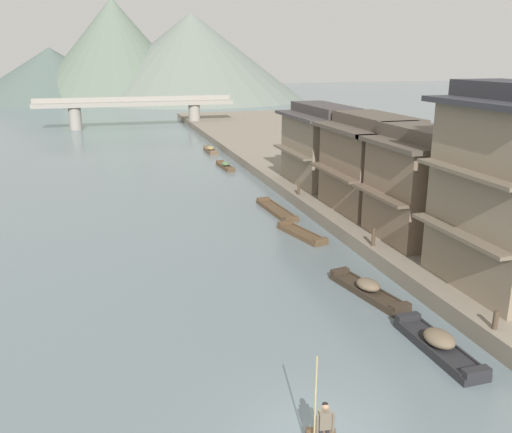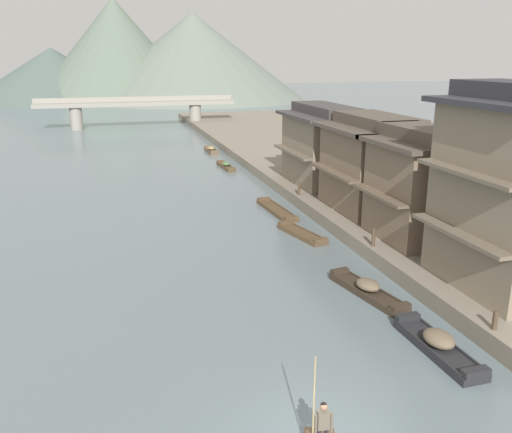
{
  "view_description": "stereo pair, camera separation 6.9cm",
  "coord_description": "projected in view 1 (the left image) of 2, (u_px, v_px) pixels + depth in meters",
  "views": [
    {
      "loc": [
        -5.22,
        -12.1,
        10.55
      ],
      "look_at": [
        2.52,
        15.08,
        2.12
      ],
      "focal_mm": 37.85,
      "sensor_mm": 36.0,
      "label": 1
    },
    {
      "loc": [
        -5.15,
        -12.12,
        10.55
      ],
      "look_at": [
        2.52,
        15.08,
        2.12
      ],
      "focal_mm": 37.85,
      "sensor_mm": 36.0,
      "label": 2
    }
  ],
  "objects": [
    {
      "name": "riverbank_right",
      "position": [
        366.0,
        176.0,
        47.5
      ],
      "size": [
        18.0,
        110.0,
        0.81
      ],
      "primitive_type": "cube",
      "color": "slate",
      "rests_on": "ground"
    },
    {
      "name": "boat_moored_far",
      "position": [
        439.0,
        345.0,
        19.95
      ],
      "size": [
        1.2,
        4.52,
        0.83
      ],
      "color": "#232326",
      "rests_on": "ground"
    },
    {
      "name": "boat_midriver_drifting",
      "position": [
        225.0,
        166.0,
        52.75
      ],
      "size": [
        1.05,
        4.33,
        0.63
      ],
      "color": "brown",
      "rests_on": "ground"
    },
    {
      "name": "boat_moored_nearest",
      "position": [
        276.0,
        210.0,
        37.89
      ],
      "size": [
        1.41,
        5.66,
        0.41
      ],
      "color": "brown",
      "rests_on": "ground"
    },
    {
      "name": "boat_moored_third",
      "position": [
        368.0,
        290.0,
        24.73
      ],
      "size": [
        1.91,
        4.85,
        0.76
      ],
      "color": "#33281E",
      "rests_on": "ground"
    },
    {
      "name": "mooring_post_dock_far",
      "position": [
        299.0,
        189.0,
        39.26
      ],
      "size": [
        0.2,
        0.2,
        0.9
      ],
      "primitive_type": "cylinder",
      "color": "#473828",
      "rests_on": "riverbank_right"
    },
    {
      "name": "stone_bridge",
      "position": [
        136.0,
        107.0,
        81.75
      ],
      "size": [
        29.65,
        2.4,
        4.59
      ],
      "color": "gray",
      "rests_on": "ground"
    },
    {
      "name": "house_waterfront_narrow",
      "position": [
        323.0,
        145.0,
        42.27
      ],
      "size": [
        5.75,
        7.91,
        6.14
      ],
      "color": "#7F705B",
      "rests_on": "riverbank_right"
    },
    {
      "name": "mooring_post_dock_mid",
      "position": [
        373.0,
        237.0,
        28.68
      ],
      "size": [
        0.2,
        0.2,
        0.99
      ],
      "primitive_type": "cylinder",
      "color": "#473828",
      "rests_on": "riverbank_right"
    },
    {
      "name": "mooring_post_dock_near",
      "position": [
        496.0,
        320.0,
        19.93
      ],
      "size": [
        0.2,
        0.2,
        0.74
      ],
      "primitive_type": "cylinder",
      "color": "#473828",
      "rests_on": "riverbank_right"
    },
    {
      "name": "hill_far_west",
      "position": [
        192.0,
        57.0,
        134.08
      ],
      "size": [
        55.62,
        55.62,
        20.77
      ],
      "primitive_type": "cone",
      "color": "slate",
      "rests_on": "ground"
    },
    {
      "name": "house_waterfront_second",
      "position": [
        421.0,
        185.0,
        29.33
      ],
      "size": [
        5.44,
        5.98,
        6.14
      ],
      "color": "#75604C",
      "rests_on": "riverbank_right"
    },
    {
      "name": "boat_moored_second",
      "position": [
        302.0,
        234.0,
        32.84
      ],
      "size": [
        1.94,
        4.31,
        0.42
      ],
      "color": "brown",
      "rests_on": "ground"
    },
    {
      "name": "hill_far_centre",
      "position": [
        115.0,
        50.0,
        131.01
      ],
      "size": [
        41.1,
        41.1,
        23.91
      ],
      "primitive_type": "cone",
      "color": "#5B6B5B",
      "rests_on": "ground"
    },
    {
      "name": "boatman_person",
      "position": [
        324.0,
        423.0,
        14.02
      ],
      "size": [
        0.57,
        0.28,
        3.04
      ],
      "color": "black",
      "rests_on": "boat_foreground_poled"
    },
    {
      "name": "hill_far_east",
      "position": [
        52.0,
        74.0,
        131.31
      ],
      "size": [
        41.14,
        41.14,
        12.51
      ],
      "primitive_type": "cone",
      "color": "#4C5B56",
      "rests_on": "ground"
    },
    {
      "name": "boat_midriver_upstream",
      "position": [
        211.0,
        150.0,
        61.21
      ],
      "size": [
        0.99,
        4.01,
        0.74
      ],
      "color": "brown",
      "rests_on": "ground"
    },
    {
      "name": "house_waterfront_tall",
      "position": [
        374.0,
        164.0,
        35.1
      ],
      "size": [
        6.29,
        7.13,
        6.14
      ],
      "color": "#75604C",
      "rests_on": "riverbank_right"
    }
  ]
}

